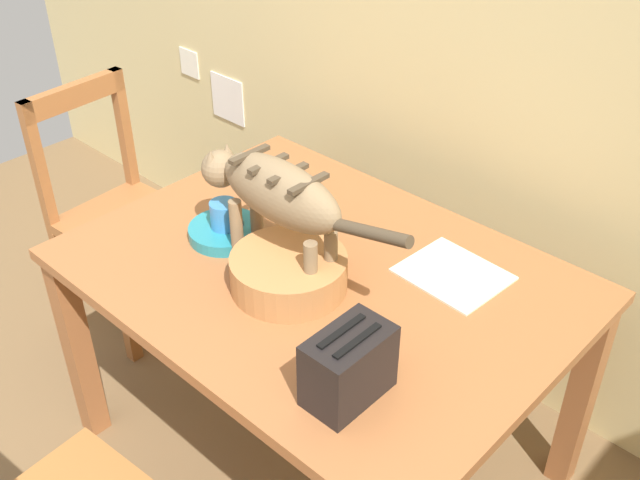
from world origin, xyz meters
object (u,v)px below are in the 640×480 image
(wicker_basket, at_px, (289,271))
(toaster, at_px, (349,366))
(saucer_bowl, at_px, (226,232))
(magazine, at_px, (453,274))
(coffee_mug, at_px, (225,215))
(cat, at_px, (275,194))
(wooden_chair_near, at_px, (118,214))
(book_stack, at_px, (277,182))
(dining_table, at_px, (320,294))

(wicker_basket, distance_m, toaster, 0.42)
(saucer_bowl, distance_m, wicker_basket, 0.31)
(magazine, height_order, toaster, toaster)
(wicker_basket, bearing_deg, coffee_mug, 172.25)
(cat, xyz_separation_m, toaster, (0.45, -0.22, -0.15))
(coffee_mug, distance_m, wooden_chair_near, 0.83)
(book_stack, distance_m, toaster, 0.92)
(wicker_basket, bearing_deg, dining_table, 84.52)
(magazine, bearing_deg, toaster, -77.32)
(magazine, bearing_deg, book_stack, -175.06)
(wooden_chair_near, bearing_deg, magazine, 95.28)
(saucer_bowl, relative_size, coffee_mug, 1.77)
(coffee_mug, height_order, wooden_chair_near, wooden_chair_near)
(cat, relative_size, book_stack, 3.71)
(book_stack, relative_size, toaster, 0.97)
(magazine, bearing_deg, wooden_chair_near, -166.93)
(coffee_mug, distance_m, wicker_basket, 0.30)
(book_stack, height_order, wicker_basket, wicker_basket)
(saucer_bowl, bearing_deg, book_stack, 105.64)
(dining_table, height_order, book_stack, book_stack)
(magazine, distance_m, book_stack, 0.67)
(toaster, bearing_deg, cat, 153.74)
(cat, distance_m, book_stack, 0.47)
(magazine, xyz_separation_m, wicker_basket, (-0.29, -0.34, 0.05))
(coffee_mug, height_order, wicker_basket, coffee_mug)
(magazine, bearing_deg, coffee_mug, -149.16)
(dining_table, relative_size, toaster, 6.78)
(cat, height_order, wicker_basket, cat)
(wicker_basket, bearing_deg, magazine, 49.61)
(wicker_basket, height_order, wooden_chair_near, wooden_chair_near)
(wooden_chair_near, bearing_deg, toaster, 73.72)
(dining_table, relative_size, wooden_chair_near, 1.44)
(saucer_bowl, height_order, book_stack, book_stack)
(saucer_bowl, bearing_deg, wooden_chair_near, 173.69)
(book_stack, xyz_separation_m, wicker_basket, (0.38, -0.33, 0.02))
(saucer_bowl, height_order, magazine, saucer_bowl)
(coffee_mug, bearing_deg, cat, -0.93)
(dining_table, bearing_deg, saucer_bowl, -167.61)
(dining_table, bearing_deg, coffee_mug, -167.47)
(cat, distance_m, magazine, 0.53)
(magazine, height_order, book_stack, book_stack)
(dining_table, distance_m, wicker_basket, 0.17)
(cat, relative_size, magazine, 2.68)
(cat, bearing_deg, dining_table, -50.72)
(cat, xyz_separation_m, wicker_basket, (0.08, -0.04, -0.19))
(saucer_bowl, xyz_separation_m, wooden_chair_near, (-0.75, 0.08, -0.30))
(cat, height_order, book_stack, cat)
(wicker_basket, xyz_separation_m, toaster, (0.37, -0.19, 0.04))
(dining_table, distance_m, cat, 0.34)
(book_stack, height_order, toaster, toaster)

